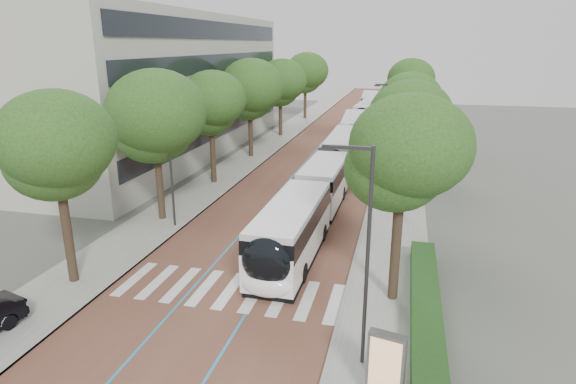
# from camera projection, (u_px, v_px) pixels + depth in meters

# --- Properties ---
(ground) EXTENTS (160.00, 160.00, 0.00)m
(ground) POSITION_uv_depth(u_px,v_px,m) (218.00, 301.00, 21.86)
(ground) COLOR #51544C
(ground) RESTS_ON ground
(road) EXTENTS (11.00, 140.00, 0.02)m
(road) POSITION_uv_depth(u_px,v_px,m) (340.00, 139.00, 58.97)
(road) COLOR brown
(road) RESTS_ON ground
(sidewalk_left) EXTENTS (4.00, 140.00, 0.12)m
(sidewalk_left) POSITION_uv_depth(u_px,v_px,m) (281.00, 136.00, 60.66)
(sidewalk_left) COLOR gray
(sidewalk_left) RESTS_ON ground
(sidewalk_right) EXTENTS (4.00, 140.00, 0.12)m
(sidewalk_right) POSITION_uv_depth(u_px,v_px,m) (402.00, 141.00, 57.25)
(sidewalk_right) COLOR gray
(sidewalk_right) RESTS_ON ground
(kerb_left) EXTENTS (0.20, 140.00, 0.14)m
(kerb_left) POSITION_uv_depth(u_px,v_px,m) (295.00, 136.00, 60.23)
(kerb_left) COLOR gray
(kerb_left) RESTS_ON ground
(kerb_right) EXTENTS (0.20, 140.00, 0.14)m
(kerb_right) POSITION_uv_depth(u_px,v_px,m) (386.00, 140.00, 57.68)
(kerb_right) COLOR gray
(kerb_right) RESTS_ON ground
(zebra_crossing) EXTENTS (10.55, 3.60, 0.01)m
(zebra_crossing) POSITION_uv_depth(u_px,v_px,m) (230.00, 290.00, 22.74)
(zebra_crossing) COLOR silver
(zebra_crossing) RESTS_ON ground
(lane_line_left) EXTENTS (0.12, 126.00, 0.01)m
(lane_line_left) POSITION_uv_depth(u_px,v_px,m) (327.00, 138.00, 59.33)
(lane_line_left) COLOR teal
(lane_line_left) RESTS_ON road
(lane_line_right) EXTENTS (0.12, 126.00, 0.01)m
(lane_line_right) POSITION_uv_depth(u_px,v_px,m) (353.00, 139.00, 58.60)
(lane_line_right) COLOR teal
(lane_line_right) RESTS_ON road
(office_building) EXTENTS (18.11, 40.00, 14.00)m
(office_building) POSITION_uv_depth(u_px,v_px,m) (140.00, 85.00, 50.20)
(office_building) COLOR #A4A298
(office_building) RESTS_ON ground
(hedge) EXTENTS (1.20, 14.00, 0.80)m
(hedge) POSITION_uv_depth(u_px,v_px,m) (426.00, 317.00, 19.64)
(hedge) COLOR #1A3A14
(hedge) RESTS_ON sidewalk_right
(streetlight_near) EXTENTS (1.82, 0.20, 8.00)m
(streetlight_near) POSITION_uv_depth(u_px,v_px,m) (363.00, 242.00, 16.15)
(streetlight_near) COLOR #303133
(streetlight_near) RESTS_ON sidewalk_right
(streetlight_far) EXTENTS (1.82, 0.20, 8.00)m
(streetlight_far) POSITION_uv_depth(u_px,v_px,m) (391.00, 125.00, 39.34)
(streetlight_far) COLOR #303133
(streetlight_far) RESTS_ON sidewalk_right
(lamp_post_left) EXTENTS (0.14, 0.14, 8.00)m
(lamp_post_left) POSITION_uv_depth(u_px,v_px,m) (170.00, 164.00, 29.45)
(lamp_post_left) COLOR #303133
(lamp_post_left) RESTS_ON sidewalk_left
(trees_left) EXTENTS (6.44, 60.80, 9.40)m
(trees_left) POSITION_uv_depth(u_px,v_px,m) (250.00, 93.00, 47.64)
(trees_left) COLOR black
(trees_left) RESTS_ON ground
(trees_right) EXTENTS (5.77, 47.40, 8.93)m
(trees_right) POSITION_uv_depth(u_px,v_px,m) (406.00, 105.00, 40.67)
(trees_right) COLOR black
(trees_right) RESTS_ON ground
(lead_bus) EXTENTS (2.76, 18.43, 3.20)m
(lead_bus) POSITION_uv_depth(u_px,v_px,m) (307.00, 209.00, 29.04)
(lead_bus) COLOR black
(lead_bus) RESTS_ON ground
(bus_queued_0) EXTENTS (2.70, 12.43, 3.20)m
(bus_queued_0) POSITION_uv_depth(u_px,v_px,m) (342.00, 153.00, 43.78)
(bus_queued_0) COLOR white
(bus_queued_0) RESTS_ON ground
(bus_queued_1) EXTENTS (3.33, 12.54, 3.20)m
(bus_queued_1) POSITION_uv_depth(u_px,v_px,m) (354.00, 130.00, 55.48)
(bus_queued_1) COLOR white
(bus_queued_1) RESTS_ON ground
(bus_queued_2) EXTENTS (3.28, 12.53, 3.20)m
(bus_queued_2) POSITION_uv_depth(u_px,v_px,m) (367.00, 114.00, 68.41)
(bus_queued_2) COLOR white
(bus_queued_2) RESTS_ON ground
(bus_queued_3) EXTENTS (3.13, 12.51, 3.20)m
(bus_queued_3) POSITION_uv_depth(u_px,v_px,m) (370.00, 103.00, 80.00)
(bus_queued_3) COLOR white
(bus_queued_3) RESTS_ON ground
(ad_panel) EXTENTS (1.23, 0.57, 2.48)m
(ad_panel) POSITION_uv_depth(u_px,v_px,m) (386.00, 366.00, 15.22)
(ad_panel) COLOR #59595B
(ad_panel) RESTS_ON sidewalk_right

